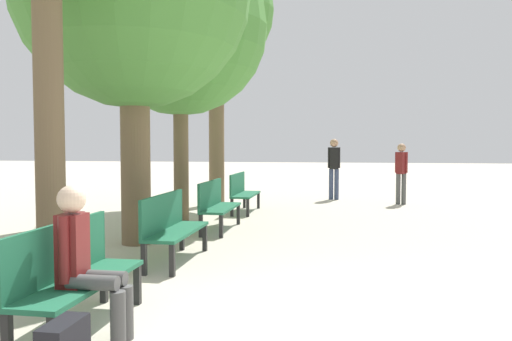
# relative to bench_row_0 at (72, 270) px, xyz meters

# --- Properties ---
(bench_row_0) EXTENTS (0.43, 1.52, 0.89)m
(bench_row_0) POSITION_rel_bench_row_0_xyz_m (0.00, 0.00, 0.00)
(bench_row_0) COLOR #1E6042
(bench_row_0) RESTS_ON ground_plane
(bench_row_1) EXTENTS (0.43, 1.52, 0.89)m
(bench_row_1) POSITION_rel_bench_row_0_xyz_m (0.00, 2.44, 0.00)
(bench_row_1) COLOR #1E6042
(bench_row_1) RESTS_ON ground_plane
(bench_row_2) EXTENTS (0.43, 1.52, 0.89)m
(bench_row_2) POSITION_rel_bench_row_0_xyz_m (0.00, 4.88, 0.00)
(bench_row_2) COLOR #1E6042
(bench_row_2) RESTS_ON ground_plane
(bench_row_3) EXTENTS (0.43, 1.52, 0.89)m
(bench_row_3) POSITION_rel_bench_row_0_xyz_m (0.00, 7.32, 0.00)
(bench_row_3) COLOR #1E6042
(bench_row_3) RESTS_ON ground_plane
(tree_row_2) EXTENTS (3.42, 3.42, 5.53)m
(tree_row_2) POSITION_rel_bench_row_0_xyz_m (-0.92, 5.73, 3.30)
(tree_row_2) COLOR brown
(tree_row_2) RESTS_ON ground_plane
(tree_row_3) EXTENTS (2.93, 2.93, 6.37)m
(tree_row_3) POSITION_rel_bench_row_0_xyz_m (-0.92, 8.65, 4.34)
(tree_row_3) COLOR brown
(tree_row_3) RESTS_ON ground_plane
(person_seated) EXTENTS (0.57, 0.32, 1.22)m
(person_seated) POSITION_rel_bench_row_0_xyz_m (0.22, -0.18, 0.14)
(person_seated) COLOR #4C4C4C
(person_seated) RESTS_ON ground_plane
(pedestrian_near) EXTENTS (0.32, 0.28, 1.56)m
(pedestrian_near) POSITION_rel_bench_row_0_xyz_m (3.75, 9.44, 0.39)
(pedestrian_near) COLOR #4C4C4C
(pedestrian_near) RESTS_ON ground_plane
(pedestrian_mid) EXTENTS (0.34, 0.23, 1.70)m
(pedestrian_mid) POSITION_rel_bench_row_0_xyz_m (2.04, 10.30, 0.47)
(pedestrian_mid) COLOR #384260
(pedestrian_mid) RESTS_ON ground_plane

